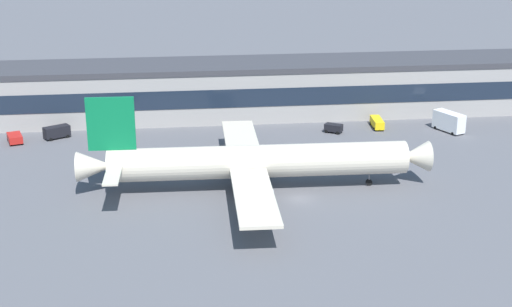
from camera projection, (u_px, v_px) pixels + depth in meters
The scene contains 8 objects.
ground_plane at pixel (300, 199), 119.29m from camera, with size 600.00×600.00×0.00m, color #56565B.
terminal_building at pixel (261, 88), 165.07m from camera, with size 188.69×16.37×12.25m.
airliner at pixel (253, 162), 121.73m from camera, with size 59.14×50.58×16.58m.
belt_loader at pixel (377, 122), 156.85m from camera, with size 2.49×6.54×1.95m.
baggage_tug at pixel (334, 128), 153.42m from camera, with size 4.11×3.63×1.85m.
pushback_tractor at pixel (15, 138), 146.85m from camera, with size 3.94×5.36×1.75m.
crew_van at pixel (56, 132), 149.59m from camera, with size 5.60×4.52×2.55m.
catering_truck at pixel (448, 121), 153.99m from camera, with size 5.32×7.63×4.15m.
Camera 1 is at (-20.12, -108.80, 45.78)m, focal length 51.24 mm.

